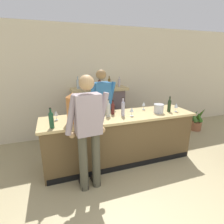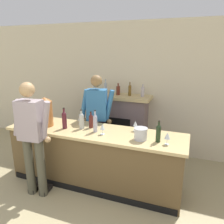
% 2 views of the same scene
% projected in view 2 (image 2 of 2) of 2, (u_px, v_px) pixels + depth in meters
% --- Properties ---
extents(wall_back_panel, '(12.00, 0.07, 2.75)m').
position_uv_depth(wall_back_panel, '(133.00, 89.00, 4.69)').
color(wall_back_panel, beige).
rests_on(wall_back_panel, ground_plane).
extents(bar_counter, '(2.89, 0.76, 0.94)m').
position_uv_depth(bar_counter, '(95.00, 157.00, 3.61)').
color(bar_counter, brown).
rests_on(bar_counter, ground_plane).
extents(fireplace_stone, '(1.39, 0.52, 1.59)m').
position_uv_depth(fireplace_stone, '(118.00, 123.00, 4.73)').
color(fireplace_stone, slate).
rests_on(fireplace_stone, ground_plane).
extents(person_customer, '(0.66, 0.33, 1.76)m').
position_uv_depth(person_customer, '(32.00, 136.00, 3.18)').
color(person_customer, '#4D4B3A').
rests_on(person_customer, ground_plane).
extents(person_bartender, '(0.65, 0.37, 1.76)m').
position_uv_depth(person_bartender, '(97.00, 118.00, 4.03)').
color(person_bartender, '#241C2E').
rests_on(person_bartender, ground_plane).
extents(copper_dispenser, '(0.24, 0.27, 0.49)m').
position_uv_depth(copper_dispenser, '(45.00, 112.00, 3.63)').
color(copper_dispenser, '#B86E36').
rests_on(copper_dispenser, bar_counter).
extents(ice_bucket_steel, '(0.20, 0.20, 0.17)m').
position_uv_depth(ice_bucket_steel, '(141.00, 134.00, 3.10)').
color(ice_bucket_steel, silver).
rests_on(ice_bucket_steel, bar_counter).
extents(wine_bottle_port_short, '(0.07, 0.07, 0.32)m').
position_uv_depth(wine_bottle_port_short, '(22.00, 118.00, 3.63)').
color(wine_bottle_port_short, '#1C4E30').
rests_on(wine_bottle_port_short, bar_counter).
extents(wine_bottle_cabernet_heavy, '(0.08, 0.08, 0.32)m').
position_uv_depth(wine_bottle_cabernet_heavy, '(82.00, 120.00, 3.52)').
color(wine_bottle_cabernet_heavy, '#B1B7B2').
rests_on(wine_bottle_cabernet_heavy, bar_counter).
extents(wine_bottle_riesling_slim, '(0.07, 0.07, 0.35)m').
position_uv_depth(wine_bottle_riesling_slim, '(95.00, 122.00, 3.38)').
color(wine_bottle_riesling_slim, '#A8A7BE').
rests_on(wine_bottle_riesling_slim, bar_counter).
extents(wine_bottle_merlot_tall, '(0.07, 0.07, 0.28)m').
position_uv_depth(wine_bottle_merlot_tall, '(91.00, 120.00, 3.57)').
color(wine_bottle_merlot_tall, '#501C18').
rests_on(wine_bottle_merlot_tall, bar_counter).
extents(wine_bottle_burgundy_dark, '(0.07, 0.07, 0.31)m').
position_uv_depth(wine_bottle_burgundy_dark, '(158.00, 133.00, 3.01)').
color(wine_bottle_burgundy_dark, '#1E301A').
rests_on(wine_bottle_burgundy_dark, bar_counter).
extents(wine_bottle_chardonnay_pale, '(0.07, 0.07, 0.35)m').
position_uv_depth(wine_bottle_chardonnay_pale, '(64.00, 119.00, 3.53)').
color(wine_bottle_chardonnay_pale, '#4D1B25').
rests_on(wine_bottle_chardonnay_pale, bar_counter).
extents(wine_glass_front_left, '(0.07, 0.07, 0.17)m').
position_uv_depth(wine_glass_front_left, '(40.00, 114.00, 3.93)').
color(wine_glass_front_left, silver).
rests_on(wine_glass_front_left, bar_counter).
extents(wine_glass_mid_counter, '(0.07, 0.07, 0.17)m').
position_uv_depth(wine_glass_mid_counter, '(103.00, 127.00, 3.28)').
color(wine_glass_mid_counter, silver).
rests_on(wine_glass_mid_counter, bar_counter).
extents(wine_glass_by_dispenser, '(0.08, 0.08, 0.17)m').
position_uv_depth(wine_glass_by_dispenser, '(167.00, 136.00, 2.93)').
color(wine_glass_by_dispenser, silver).
rests_on(wine_glass_by_dispenser, bar_counter).
extents(wine_glass_back_row, '(0.07, 0.07, 0.17)m').
position_uv_depth(wine_glass_back_row, '(80.00, 118.00, 3.74)').
color(wine_glass_back_row, silver).
rests_on(wine_glass_back_row, bar_counter).
extents(wine_glass_near_bucket, '(0.07, 0.07, 0.16)m').
position_uv_depth(wine_glass_near_bucket, '(135.00, 124.00, 3.43)').
color(wine_glass_near_bucket, silver).
rests_on(wine_glass_near_bucket, bar_counter).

